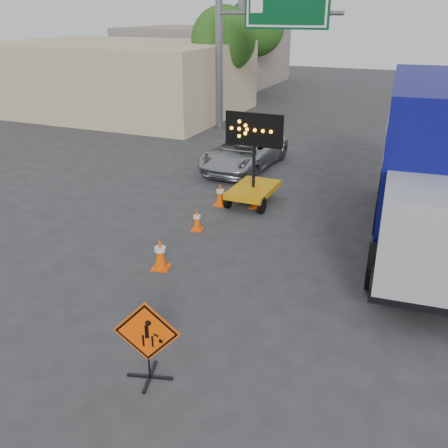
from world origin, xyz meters
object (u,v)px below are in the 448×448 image
Objects in this scene: arrow_board at (253,184)px; box_truck at (438,174)px; pickup_truck at (244,152)px; construction_sign at (147,339)px.

arrow_board is 0.32× the size of box_truck.
pickup_truck is 0.53× the size of box_truck.
construction_sign is 0.51× the size of arrow_board.
box_truck reaches higher than arrow_board.
box_truck is at bearing -29.19° from pickup_truck.
pickup_truck is (-2.97, 12.02, -0.14)m from construction_sign.
arrow_board is 3.89m from pickup_truck.
arrow_board is at bearing 82.48° from construction_sign.
pickup_truck is at bearing 143.35° from box_truck.
box_truck is at bearing 46.19° from construction_sign.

